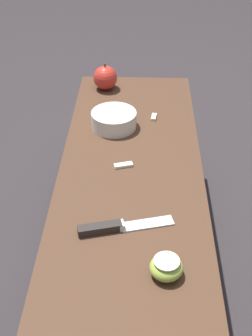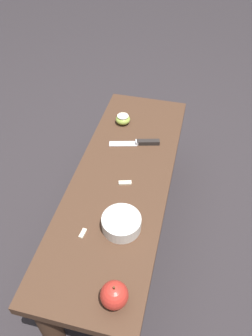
{
  "view_description": "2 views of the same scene",
  "coord_description": "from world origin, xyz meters",
  "px_view_note": "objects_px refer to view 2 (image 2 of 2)",
  "views": [
    {
      "loc": [
        -1.0,
        -0.02,
        1.15
      ],
      "look_at": [
        -0.03,
        0.01,
        0.43
      ],
      "focal_mm": 50.0,
      "sensor_mm": 36.0,
      "label": 1
    },
    {
      "loc": [
        0.87,
        0.23,
        1.37
      ],
      "look_at": [
        -0.03,
        0.01,
        0.43
      ],
      "focal_mm": 35.0,
      "sensor_mm": 36.0,
      "label": 2
    }
  ],
  "objects_px": {
    "wooden_bench": "(122,191)",
    "bowl": "(121,223)",
    "apple_cut": "(123,119)",
    "knife": "(142,143)",
    "apple_whole": "(114,295)"
  },
  "relations": [
    {
      "from": "apple_cut",
      "to": "knife",
      "type": "bearing_deg",
      "value": 42.59
    },
    {
      "from": "knife",
      "to": "apple_whole",
      "type": "distance_m",
      "value": 0.71
    },
    {
      "from": "wooden_bench",
      "to": "bowl",
      "type": "height_order",
      "value": "bowl"
    },
    {
      "from": "wooden_bench",
      "to": "bowl",
      "type": "xyz_separation_m",
      "value": [
        0.23,
        0.06,
        0.11
      ]
    },
    {
      "from": "apple_cut",
      "to": "bowl",
      "type": "bearing_deg",
      "value": 13.6
    },
    {
      "from": "knife",
      "to": "apple_whole",
      "type": "bearing_deg",
      "value": 80.9
    },
    {
      "from": "apple_whole",
      "to": "knife",
      "type": "bearing_deg",
      "value": -174.62
    },
    {
      "from": "wooden_bench",
      "to": "apple_whole",
      "type": "distance_m",
      "value": 0.52
    },
    {
      "from": "wooden_bench",
      "to": "apple_cut",
      "type": "relative_size",
      "value": 16.85
    },
    {
      "from": "apple_cut",
      "to": "bowl",
      "type": "distance_m",
      "value": 0.6
    },
    {
      "from": "knife",
      "to": "apple_whole",
      "type": "relative_size",
      "value": 2.39
    },
    {
      "from": "knife",
      "to": "apple_cut",
      "type": "bearing_deg",
      "value": -61.89
    },
    {
      "from": "knife",
      "to": "apple_cut",
      "type": "relative_size",
      "value": 3.23
    },
    {
      "from": "wooden_bench",
      "to": "bowl",
      "type": "distance_m",
      "value": 0.26
    },
    {
      "from": "apple_whole",
      "to": "bowl",
      "type": "bearing_deg",
      "value": -170.19
    }
  ]
}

